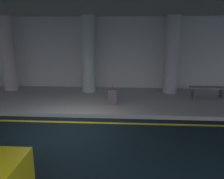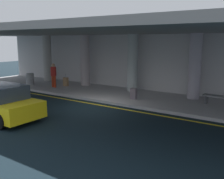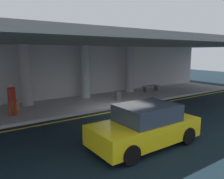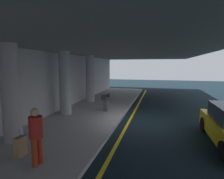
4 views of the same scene
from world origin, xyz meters
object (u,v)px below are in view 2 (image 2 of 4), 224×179
Objects in this scene: suitcase_upright_primary at (66,82)px; support_column_right_mid at (195,66)px; bench_metal at (219,98)px; car_yellow_taxi at (0,103)px; suitcase_upright_secondary at (134,94)px; support_column_left_mid at (85,60)px; support_column_far_left at (47,58)px; trash_bin_steel at (30,79)px; traveler_with_luggage at (53,74)px; support_column_center at (133,63)px.

support_column_right_mid is at bearing 29.05° from suitcase_upright_primary.
support_column_right_mid is at bearing 152.77° from bench_metal.
car_yellow_taxi is at bearing -45.45° from suitcase_upright_primary.
suitcase_upright_primary is 1.00× the size of suitcase_upright_secondary.
support_column_left_mid reaches higher than suitcase_upright_primary.
car_yellow_taxi reaches higher than suitcase_upright_primary.
support_column_left_mid is 4.06× the size of suitcase_upright_primary.
support_column_right_mid is (8.00, 0.00, 0.00)m from support_column_left_mid.
suitcase_upright_secondary reaches higher than bench_metal.
support_column_far_left is 4.29× the size of trash_bin_steel.
support_column_left_mid is at bearing 32.08° from trash_bin_steel.
suitcase_upright_primary is at bearing -129.60° from support_column_left_mid.
car_yellow_taxi is at bearing 83.10° from traveler_with_luggage.
support_column_far_left is 8.00m from support_column_center.
car_yellow_taxi is 10.56m from bench_metal.
car_yellow_taxi is (-5.96, -8.21, -1.26)m from support_column_right_mid.
suitcase_upright_primary is at bearing -172.91° from support_column_right_mid.
support_column_left_mid is at bearing 180.00° from support_column_right_mid.
support_column_center is 2.17× the size of traveler_with_luggage.
traveler_with_luggage is at bearing -173.86° from bench_metal.
suitcase_upright_primary is at bearing -167.29° from support_column_center.
support_column_far_left is at bearing 102.57° from trash_bin_steel.
support_column_center reaches higher than suitcase_upright_secondary.
suitcase_upright_primary is 6.30m from suitcase_upright_secondary.
support_column_right_mid is 4.06× the size of suitcase_upright_primary.
suitcase_upright_secondary is (6.54, -0.13, -0.65)m from traveler_with_luggage.
bench_metal is at bearing -8.25° from support_column_center.
suitcase_upright_secondary is at bearing -163.14° from bench_metal.
support_column_center is (8.00, 0.00, 0.00)m from support_column_far_left.
support_column_center is 5.26m from suitcase_upright_primary.
support_column_center reaches higher than bench_metal.
car_yellow_taxi is 6.93m from suitcase_upright_secondary.
support_column_center is 4.06× the size of suitcase_upright_primary.
traveler_with_luggage is at bearing -122.04° from support_column_left_mid.
support_column_center is 5.82m from bench_metal.
support_column_far_left is 0.89× the size of car_yellow_taxi.
support_column_right_mid is (4.00, 0.00, 0.00)m from support_column_center.
support_column_far_left is 4.00m from support_column_left_mid.
support_column_far_left is 10.26m from car_yellow_taxi.
suitcase_upright_primary is 10.49m from bench_metal.
support_column_right_mid is 11.80m from trash_bin_steel.
suitcase_upright_primary is (3.08, -1.11, -1.51)m from support_column_far_left.
support_column_left_mid is 9.71m from bench_metal.
support_column_center is 2.90m from suitcase_upright_secondary.
support_column_far_left reaches higher than car_yellow_taxi.
traveler_with_luggage is 1.12m from suitcase_upright_primary.
support_column_far_left is at bearing -69.94° from traveler_with_luggage.
suitcase_upright_primary is at bearing -178.35° from bench_metal.
support_column_left_mid and support_column_center have the same top height.
trash_bin_steel is at bearing -173.92° from bench_metal.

